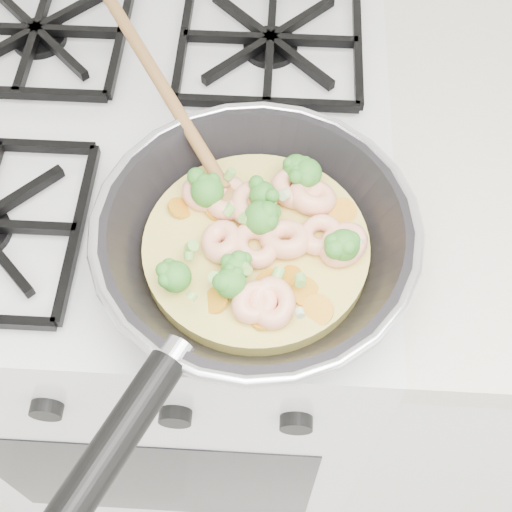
{
  "coord_description": "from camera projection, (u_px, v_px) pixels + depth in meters",
  "views": [
    {
      "loc": [
        0.17,
        1.16,
        1.53
      ],
      "look_at": [
        0.15,
        1.52,
        0.93
      ],
      "focal_mm": 48.56,
      "sensor_mm": 36.0,
      "label": 1
    }
  ],
  "objects": [
    {
      "name": "stove",
      "position": [
        175.0,
        304.0,
        1.19
      ],
      "size": [
        0.6,
        0.6,
        0.92
      ],
      "color": "white",
      "rests_on": "ground"
    },
    {
      "name": "skillet",
      "position": [
        254.0,
        242.0,
        0.67
      ],
      "size": [
        0.35,
        0.59,
        0.09
      ],
      "rotation": [
        0.0,
        0.0,
        0.39
      ],
      "color": "black",
      "rests_on": "stove"
    }
  ]
}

